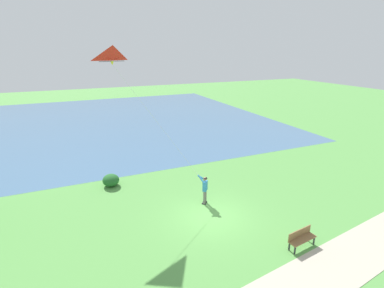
# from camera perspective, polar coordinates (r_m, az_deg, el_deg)

# --- Properties ---
(ground_plane) EXTENTS (120.00, 120.00, 0.00)m
(ground_plane) POSITION_cam_1_polar(r_m,az_deg,el_deg) (16.51, 3.79, -14.22)
(ground_plane) COLOR #569947
(lake_water) EXTENTS (36.00, 44.00, 0.01)m
(lake_water) POSITION_cam_1_polar(r_m,az_deg,el_deg) (38.66, -19.08, 4.09)
(lake_water) COLOR #476B8E
(lake_water) RESTS_ON ground
(person_kite_flyer) EXTENTS (0.58, 0.61, 1.83)m
(person_kite_flyer) POSITION_cam_1_polar(r_m,az_deg,el_deg) (17.24, 2.55, -8.67)
(person_kite_flyer) COLOR #232328
(person_kite_flyer) RESTS_ON ground
(flying_kite) EXTENTS (3.77, 4.78, 7.33)m
(flying_kite) POSITION_cam_1_polar(r_m,az_deg,el_deg) (17.43, -15.32, 16.62)
(flying_kite) COLOR red
(park_bench_near_walkway) EXTENTS (0.64, 1.55, 0.88)m
(park_bench_near_walkway) POSITION_cam_1_polar(r_m,az_deg,el_deg) (14.99, 20.96, -16.98)
(park_bench_near_walkway) COLOR olive
(park_bench_near_walkway) RESTS_ON ground
(lakeside_shrub) EXTENTS (1.18, 1.11, 0.81)m
(lakeside_shrub) POSITION_cam_1_polar(r_m,az_deg,el_deg) (20.39, -15.88, -6.94)
(lakeside_shrub) COLOR #236028
(lakeside_shrub) RESTS_ON ground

